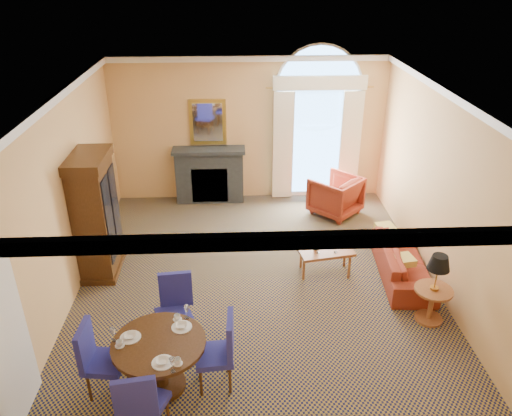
{
  "coord_description": "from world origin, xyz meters",
  "views": [
    {
      "loc": [
        -0.35,
        -6.85,
        4.99
      ],
      "look_at": [
        0.0,
        0.5,
        1.3
      ],
      "focal_mm": 35.0,
      "sensor_mm": 36.0,
      "label": 1
    }
  ],
  "objects_px": {
    "armoire": "(96,217)",
    "side_table": "(436,281)",
    "armchair": "(335,195)",
    "coffee_table": "(325,251)",
    "sofa": "(403,262)",
    "dining_table": "(160,354)"
  },
  "relations": [
    {
      "from": "armoire",
      "to": "side_table",
      "type": "xyz_separation_m",
      "value": [
        5.32,
        -1.68,
        -0.33
      ]
    },
    {
      "from": "armchair",
      "to": "coffee_table",
      "type": "xyz_separation_m",
      "value": [
        -0.62,
        -2.28,
        0.01
      ]
    },
    {
      "from": "sofa",
      "to": "armchair",
      "type": "xyz_separation_m",
      "value": [
        -0.73,
        2.44,
        0.14
      ]
    },
    {
      "from": "armchair",
      "to": "side_table",
      "type": "xyz_separation_m",
      "value": [
        0.78,
        -3.64,
        0.29
      ]
    },
    {
      "from": "armoire",
      "to": "dining_table",
      "type": "bearing_deg",
      "value": -63.86
    },
    {
      "from": "sofa",
      "to": "side_table",
      "type": "xyz_separation_m",
      "value": [
        0.05,
        -1.19,
        0.43
      ]
    },
    {
      "from": "armoire",
      "to": "side_table",
      "type": "height_order",
      "value": "armoire"
    },
    {
      "from": "coffee_table",
      "to": "side_table",
      "type": "xyz_separation_m",
      "value": [
        1.4,
        -1.35,
        0.28
      ]
    },
    {
      "from": "side_table",
      "to": "armchair",
      "type": "bearing_deg",
      "value": 102.16
    },
    {
      "from": "sofa",
      "to": "dining_table",
      "type": "bearing_deg",
      "value": 125.97
    },
    {
      "from": "coffee_table",
      "to": "side_table",
      "type": "bearing_deg",
      "value": -54.25
    },
    {
      "from": "armchair",
      "to": "coffee_table",
      "type": "bearing_deg",
      "value": 30.6
    },
    {
      "from": "sofa",
      "to": "armchair",
      "type": "distance_m",
      "value": 2.55
    },
    {
      "from": "armoire",
      "to": "armchair",
      "type": "distance_m",
      "value": 4.98
    },
    {
      "from": "armchair",
      "to": "coffee_table",
      "type": "height_order",
      "value": "armchair"
    },
    {
      "from": "armoire",
      "to": "side_table",
      "type": "relative_size",
      "value": 1.91
    },
    {
      "from": "armchair",
      "to": "coffee_table",
      "type": "relative_size",
      "value": 0.93
    },
    {
      "from": "sofa",
      "to": "coffee_table",
      "type": "distance_m",
      "value": 1.37
    },
    {
      "from": "coffee_table",
      "to": "sofa",
      "type": "bearing_deg",
      "value": -16.9
    },
    {
      "from": "sofa",
      "to": "coffee_table",
      "type": "relative_size",
      "value": 1.95
    },
    {
      "from": "sofa",
      "to": "side_table",
      "type": "height_order",
      "value": "side_table"
    },
    {
      "from": "dining_table",
      "to": "coffee_table",
      "type": "height_order",
      "value": "dining_table"
    }
  ]
}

